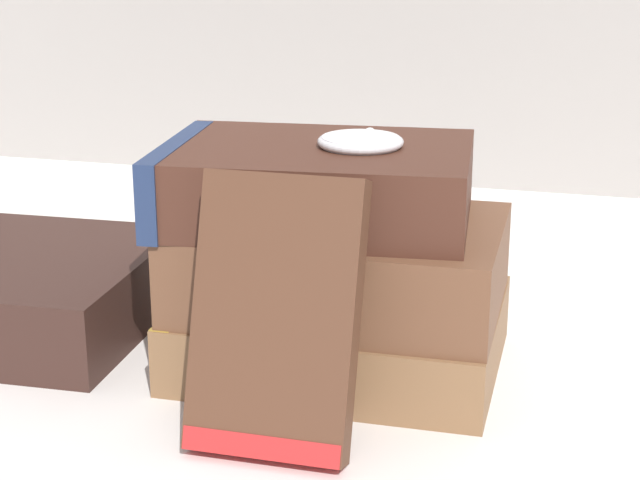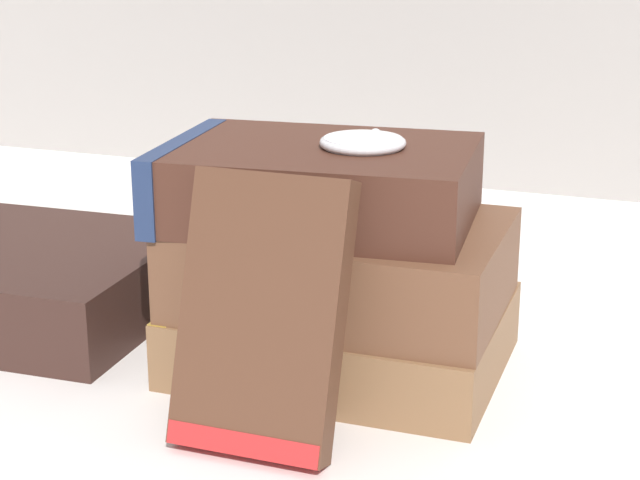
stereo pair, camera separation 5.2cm
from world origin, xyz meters
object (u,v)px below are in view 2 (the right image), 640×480
object	(u,v)px
book_flat_bottom	(335,333)
book_leaning_front	(261,324)
book_flat_top	(310,183)
pocket_watch	(363,142)
book_flat_middle	(335,263)

from	to	relation	value
book_flat_bottom	book_leaning_front	bearing A→B (deg)	-92.22
book_flat_bottom	book_leaning_front	world-z (taller)	book_leaning_front
book_flat_top	pocket_watch	world-z (taller)	pocket_watch
book_flat_middle	book_leaning_front	distance (m)	0.10
book_flat_bottom	book_flat_top	xyz separation A→B (m)	(-0.01, -0.00, 0.09)
book_flat_middle	pocket_watch	bearing A→B (deg)	17.59
book_flat_bottom	book_flat_middle	xyz separation A→B (m)	(0.00, -0.00, 0.05)
book_flat_top	pocket_watch	distance (m)	0.04
book_flat_top	book_leaning_front	size ratio (longest dim) A/B	1.33
book_flat_middle	book_flat_top	distance (m)	0.05
book_flat_top	pocket_watch	size ratio (longest dim) A/B	3.57
book_flat_bottom	pocket_watch	bearing A→B (deg)	6.53
book_flat_top	book_leaning_front	distance (m)	0.11
book_flat_bottom	pocket_watch	size ratio (longest dim) A/B	3.60
book_flat_middle	book_leaning_front	xyz separation A→B (m)	(-0.00, -0.10, -0.00)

